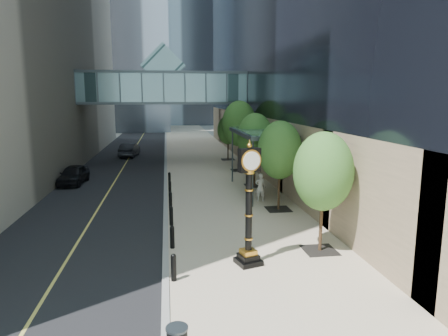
{
  "coord_description": "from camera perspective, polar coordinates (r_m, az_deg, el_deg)",
  "views": [
    {
      "loc": [
        -2.83,
        -12.59,
        6.57
      ],
      "look_at": [
        0.04,
        7.33,
        3.01
      ],
      "focal_mm": 32.0,
      "sensor_mm": 36.0,
      "label": 1
    }
  ],
  "objects": [
    {
      "name": "street_clock",
      "position": [
        15.61,
        3.56,
        -6.44
      ],
      "size": [
        1.13,
        1.13,
        4.83
      ],
      "rotation": [
        0.0,
        0.0,
        0.3
      ],
      "color": "black",
      "rests_on": "sidewalk"
    },
    {
      "name": "car_far",
      "position": [
        46.27,
        -13.35,
        2.55
      ],
      "size": [
        2.13,
        4.71,
        1.5
      ],
      "primitive_type": "imported",
      "rotation": [
        0.0,
        0.0,
        3.02
      ],
      "color": "#222227",
      "rests_on": "road"
    },
    {
      "name": "sidewalk",
      "position": [
        53.13,
        -4.02,
        2.92
      ],
      "size": [
        8.0,
        180.0,
        0.06
      ],
      "primitive_type": "cube",
      "color": "#BCAB90",
      "rests_on": "ground"
    },
    {
      "name": "skywalk",
      "position": [
        40.61,
        -8.62,
        11.52
      ],
      "size": [
        17.0,
        4.2,
        5.8
      ],
      "color": "slate",
      "rests_on": "ground"
    },
    {
      "name": "bollard_row",
      "position": [
        22.42,
        -7.6,
        -5.75
      ],
      "size": [
        0.2,
        16.2,
        0.9
      ],
      "color": "black",
      "rests_on": "sidewalk"
    },
    {
      "name": "car_near",
      "position": [
        32.77,
        -20.71,
        -0.89
      ],
      "size": [
        1.97,
        4.31,
        1.43
      ],
      "primitive_type": "imported",
      "rotation": [
        0.0,
        0.0,
        -0.07
      ],
      "color": "black",
      "rests_on": "road"
    },
    {
      "name": "entrance_canopy",
      "position": [
        27.43,
        5.14,
        5.01
      ],
      "size": [
        3.0,
        8.0,
        4.38
      ],
      "color": "#383F44",
      "rests_on": "ground"
    },
    {
      "name": "road",
      "position": [
        53.16,
        -12.66,
        2.69
      ],
      "size": [
        8.0,
        180.0,
        0.02
      ],
      "primitive_type": "cube",
      "color": "black",
      "rests_on": "ground"
    },
    {
      "name": "curb",
      "position": [
        52.99,
        -8.34,
        2.83
      ],
      "size": [
        0.25,
        180.0,
        0.07
      ],
      "primitive_type": "cube",
      "color": "gray",
      "rests_on": "ground"
    },
    {
      "name": "distant_tower_c",
      "position": [
        135.14,
        -10.07,
        20.93
      ],
      "size": [
        22.0,
        22.0,
        65.0
      ],
      "primitive_type": "cube",
      "color": "#8C99B1",
      "rests_on": "ground"
    },
    {
      "name": "street_trees",
      "position": [
        29.7,
        4.35,
        4.58
      ],
      "size": [
        3.05,
        28.39,
        6.27
      ],
      "color": "black",
      "rests_on": "sidewalk"
    },
    {
      "name": "ground",
      "position": [
        14.48,
        4.16,
        -16.99
      ],
      "size": [
        320.0,
        320.0,
        0.0
      ],
      "primitive_type": "plane",
      "color": "gray",
      "rests_on": "ground"
    },
    {
      "name": "pedestrian",
      "position": [
        25.42,
        5.22,
        -2.75
      ],
      "size": [
        0.67,
        0.44,
        1.82
      ],
      "primitive_type": "imported",
      "rotation": [
        0.0,
        0.0,
        3.14
      ],
      "color": "beige",
      "rests_on": "sidewalk"
    }
  ]
}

